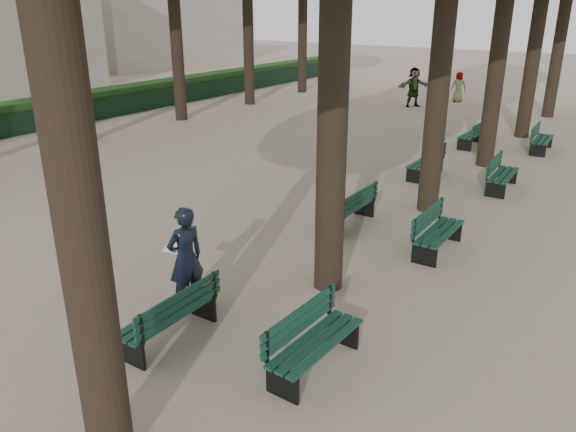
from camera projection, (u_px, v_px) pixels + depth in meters
The scene contains 16 objects.
ground at pixel (151, 334), 8.94m from camera, with size 120.00×120.00×0.00m, color tan.
bench_left_0 at pixel (170, 324), 8.70m from camera, with size 0.60×1.81×0.92m.
bench_left_1 at pixel (349, 214), 13.21m from camera, with size 0.58×1.80×0.92m.
bench_left_2 at pixel (425, 168), 16.92m from camera, with size 0.59×1.80×0.92m.
bench_left_3 at pixel (472, 139), 20.46m from camera, with size 0.62×1.82×0.92m.
bench_right_0 at pixel (315, 353), 8.00m from camera, with size 0.63×1.82×0.92m.
bench_right_1 at pixel (438, 240), 11.81m from camera, with size 0.59×1.81×0.92m.
bench_right_2 at pixel (502, 181), 15.70m from camera, with size 0.65×1.83×0.92m.
bench_right_3 at pixel (541, 144), 19.73m from camera, with size 0.67×1.83×0.92m.
man_with_map at pixel (186, 258), 9.45m from camera, with size 0.71×0.80×1.83m.
pedestrian_e at pixel (414, 87), 28.06m from camera, with size 1.79×0.39×1.93m, color #262628.
pedestrian_d at pixel (459, 87), 29.54m from camera, with size 0.75×0.31×1.54m, color #262628.
pedestrian_a at pixel (439, 88), 29.23m from camera, with size 0.74×0.31×1.53m, color #262628.
fence at pixel (101, 109), 25.15m from camera, with size 0.08×42.00×0.90m, color black.
hedge at pixel (91, 104), 25.47m from camera, with size 1.20×42.00×1.20m, color #1B4116.
building_far at pixel (142, 20), 48.19m from camera, with size 12.00×16.00×7.00m, color #B7B2A3.
Camera 1 is at (6.12, -5.12, 4.95)m, focal length 35.00 mm.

